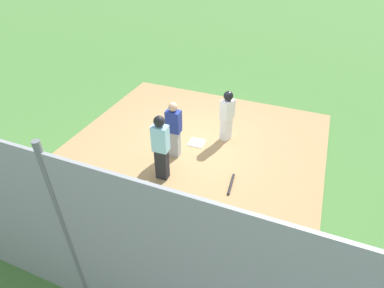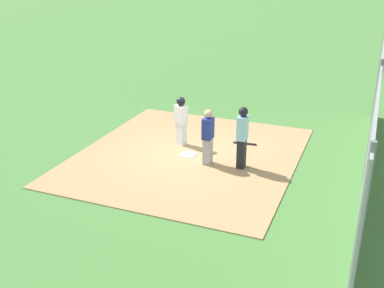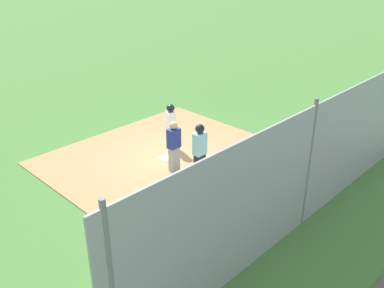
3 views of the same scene
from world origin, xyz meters
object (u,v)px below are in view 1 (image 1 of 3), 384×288
(home_plate, at_px, (197,143))
(runner, at_px, (227,113))
(catcher, at_px, (174,129))
(umpire, at_px, (161,147))
(baseball_bat, at_px, (231,184))

(home_plate, relative_size, runner, 0.28)
(catcher, bearing_deg, umpire, -173.69)
(umpire, bearing_deg, runner, -25.51)
(runner, bearing_deg, baseball_bat, 135.66)
(catcher, distance_m, baseball_bat, 2.09)
(home_plate, relative_size, catcher, 0.27)
(home_plate, bearing_deg, catcher, -115.52)
(catcher, xyz_separation_m, umpire, (0.11, -0.97, 0.10))
(home_plate, distance_m, runner, 1.24)
(baseball_bat, bearing_deg, runner, 15.45)
(home_plate, xyz_separation_m, baseball_bat, (1.46, -1.37, 0.02))
(home_plate, relative_size, umpire, 0.25)
(home_plate, xyz_separation_m, runner, (0.72, 0.53, 0.87))
(catcher, height_order, baseball_bat, catcher)
(catcher, height_order, umpire, umpire)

